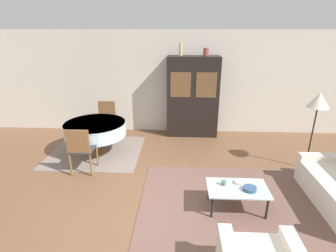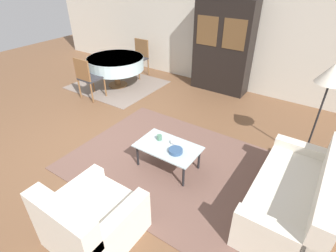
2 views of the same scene
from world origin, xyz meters
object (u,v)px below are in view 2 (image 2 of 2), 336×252
at_px(couch, 296,197).
at_px(dining_chair_far, 139,55).
at_px(display_cabinet, 223,47).
at_px(floor_lamp, 331,78).
at_px(cup, 159,137).
at_px(coffee_table, 168,148).
at_px(dining_chair_near, 87,76).
at_px(bowl, 176,151).
at_px(dining_table, 116,63).
at_px(bowl_small, 175,142).
at_px(armchair, 91,221).

bearing_deg(couch, dining_chair_far, 59.85).
height_order(couch, display_cabinet, display_cabinet).
xyz_separation_m(floor_lamp, cup, (-1.91, -1.34, -0.94)).
distance_m(coffee_table, dining_chair_far, 3.98).
relative_size(coffee_table, dining_chair_near, 0.98).
xyz_separation_m(display_cabinet, dining_chair_near, (-2.23, -2.16, -0.49)).
bearing_deg(coffee_table, floor_lamp, 39.59).
xyz_separation_m(display_cabinet, bowl, (0.77, -3.21, -0.62)).
bearing_deg(dining_table, cup, -34.86).
height_order(coffee_table, floor_lamp, floor_lamp).
distance_m(coffee_table, cup, 0.23).
height_order(dining_chair_near, bowl_small, dining_chair_near).
height_order(dining_table, floor_lamp, floor_lamp).
bearing_deg(display_cabinet, armchair, -82.76).
distance_m(display_cabinet, dining_chair_far, 2.31).
bearing_deg(bowl, bowl_small, 123.73).
bearing_deg(bowl, floor_lamp, 43.69).
bearing_deg(cup, display_cabinet, 97.25).
xyz_separation_m(coffee_table, bowl, (0.17, -0.06, 0.07)).
xyz_separation_m(floor_lamp, bowl, (-1.54, -1.47, -0.96)).
bearing_deg(dining_table, display_cabinet, 29.46).
relative_size(coffee_table, dining_table, 0.68).
bearing_deg(display_cabinet, couch, -51.84).
relative_size(armchair, bowl_small, 6.29).
relative_size(dining_table, dining_chair_near, 1.44).
bearing_deg(bowl_small, dining_chair_far, 137.06).
bearing_deg(floor_lamp, dining_chair_far, 162.98).
bearing_deg(bowl, armchair, -97.02).
bearing_deg(cup, floor_lamp, 35.06).
height_order(dining_chair_far, bowl_small, dining_chair_far).
relative_size(armchair, bowl, 4.40).
bearing_deg(dining_chair_far, coffee_table, 135.27).
bearing_deg(dining_chair_near, bowl_small, -16.68).
bearing_deg(couch, dining_table, 68.99).
bearing_deg(armchair, bowl, 82.98).
distance_m(dining_chair_far, bowl_small, 3.93).
bearing_deg(dining_chair_near, coffee_table, -19.25).
height_order(coffee_table, display_cabinet, display_cabinet).
bearing_deg(cup, coffee_table, -18.36).
bearing_deg(armchair, cup, 97.20).
height_order(couch, bowl, couch).
distance_m(armchair, floor_lamp, 3.55).
bearing_deg(dining_chair_far, bowl_small, 137.06).
distance_m(display_cabinet, cup, 3.17).
distance_m(dining_chair_near, floor_lamp, 4.63).
distance_m(display_cabinet, bowl, 3.36).
bearing_deg(floor_lamp, dining_table, 173.94).
bearing_deg(display_cabinet, bowl_small, -77.94).
relative_size(couch, bowl, 8.40).
relative_size(couch, bowl_small, 12.01).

